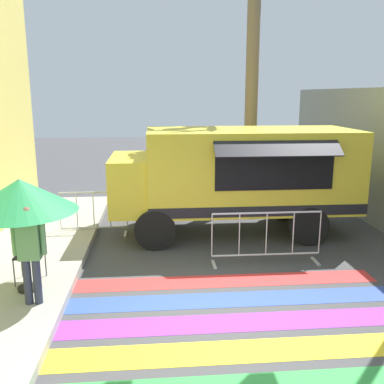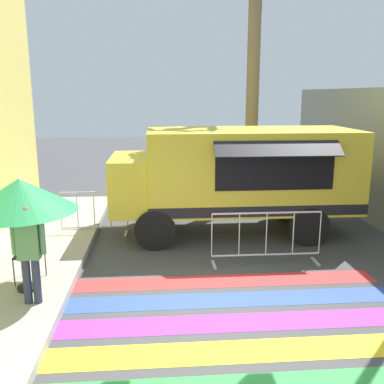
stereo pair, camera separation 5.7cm
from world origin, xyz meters
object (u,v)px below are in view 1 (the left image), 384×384
(patio_umbrella, at_px, (20,196))
(food_truck, at_px, (232,172))
(vendor_person, at_px, (30,250))
(palm_tree, at_px, (254,34))
(folding_chair, at_px, (30,248))
(barricade_side, at_px, (94,214))
(barricade_front, at_px, (266,238))

(patio_umbrella, bearing_deg, food_truck, 38.57)
(vendor_person, bearing_deg, patio_umbrella, 98.78)
(food_truck, bearing_deg, palm_tree, 69.06)
(food_truck, height_order, palm_tree, palm_tree)
(folding_chair, bearing_deg, food_truck, 28.67)
(vendor_person, xyz_separation_m, barricade_side, (0.44, 3.88, -0.53))
(patio_umbrella, distance_m, palm_tree, 8.73)
(food_truck, bearing_deg, folding_chair, -145.81)
(food_truck, relative_size, patio_umbrella, 3.05)
(folding_chair, height_order, vendor_person, vendor_person)
(folding_chair, xyz_separation_m, vendor_person, (0.28, -0.96, 0.31))
(barricade_front, bearing_deg, barricade_side, 150.09)
(food_truck, bearing_deg, barricade_side, 178.53)
(food_truck, distance_m, barricade_side, 3.59)
(barricade_front, bearing_deg, patio_umbrella, -165.33)
(vendor_person, distance_m, barricade_side, 3.94)
(folding_chair, xyz_separation_m, barricade_side, (0.72, 2.92, -0.21))
(food_truck, bearing_deg, barricade_front, -79.96)
(vendor_person, bearing_deg, folding_chair, 90.71)
(food_truck, xyz_separation_m, barricade_front, (0.37, -2.11, -1.01))
(barricade_front, relative_size, palm_tree, 0.29)
(patio_umbrella, xyz_separation_m, barricade_front, (4.49, 1.18, -1.27))
(patio_umbrella, distance_m, vendor_person, 0.94)
(patio_umbrella, height_order, palm_tree, palm_tree)
(patio_umbrella, distance_m, barricade_front, 4.81)
(food_truck, height_order, patio_umbrella, food_truck)
(barricade_front, bearing_deg, vendor_person, -158.39)
(food_truck, bearing_deg, vendor_person, -135.68)
(food_truck, distance_m, palm_tree, 4.75)
(barricade_front, height_order, barricade_side, same)
(barricade_side, xyz_separation_m, palm_tree, (4.53, 2.76, 4.67))
(palm_tree, bearing_deg, patio_umbrella, -130.34)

